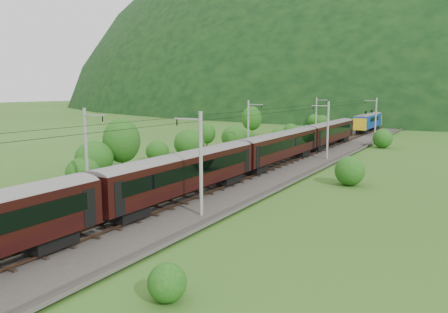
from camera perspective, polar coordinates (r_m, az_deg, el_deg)
The scene contains 15 objects.
ground at distance 37.90m, azimuth -10.88°, elevation -6.59°, with size 600.00×600.00×0.00m, color #36571B.
railbed at distance 45.61m, azimuth -2.59°, elevation -3.63°, with size 14.00×220.00×0.30m, color #38332D.
track_left at distance 46.89m, azimuth -5.06°, elevation -3.04°, with size 2.40×220.00×0.27m.
track_right at distance 44.34m, azimuth 0.02°, elevation -3.70°, with size 2.40×220.00×0.27m.
catenary_left at distance 66.91m, azimuth 3.25°, elevation 4.08°, with size 2.54×192.28×8.00m.
catenary_right at distance 62.31m, azimuth 13.33°, elevation 3.52°, with size 2.54×192.28×8.00m.
overhead_wires at distance 44.64m, azimuth -2.65°, elevation 5.11°, with size 4.83×198.00×0.03m.
mountain_main at distance 288.56m, azimuth 25.66°, elevation 5.92°, with size 504.00×360.00×244.00m, color black.
mountain_ridge at distance 357.88m, azimuth 6.62°, elevation 7.09°, with size 336.00×280.00×132.00m, color black.
train at distance 46.79m, azimuth 2.17°, elevation 0.68°, with size 2.81×133.43×4.88m.
hazard_post_near at distance 66.77m, azimuth 8.43°, elevation 0.93°, with size 0.14×0.14×1.31m, color red.
hazard_post_far at distance 84.31m, azimuth 13.74°, elevation 2.45°, with size 0.16×0.16×1.51m, color red.
signal at distance 72.58m, azimuth 6.97°, elevation 2.16°, with size 0.26×0.26×2.36m.
vegetation_left at distance 58.16m, azimuth -10.12°, elevation 1.01°, with size 12.94×149.14×6.49m.
vegetation_right at distance 35.60m, azimuth 9.23°, elevation -5.14°, with size 5.98×95.93×3.09m.
Camera 1 is at (24.27, -27.37, 9.92)m, focal length 35.00 mm.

